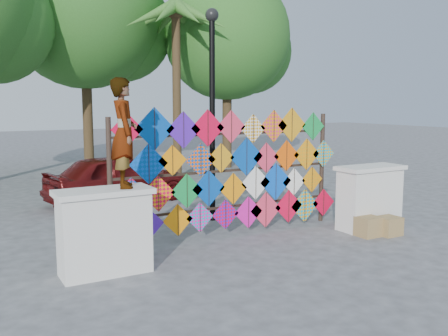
{
  "coord_description": "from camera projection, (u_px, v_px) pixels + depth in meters",
  "views": [
    {
      "loc": [
        -4.72,
        -7.31,
        2.54
      ],
      "look_at": [
        -0.21,
        0.6,
        1.34
      ],
      "focal_mm": 40.0,
      "sensor_mm": 36.0,
      "label": 1
    }
  ],
  "objects": [
    {
      "name": "parapet_right",
      "position": [
        369.0,
        197.0,
        10.01
      ],
      "size": [
        1.4,
        0.65,
        1.28
      ],
      "color": "white",
      "rests_on": "ground"
    },
    {
      "name": "tree_mid",
      "position": [
        87.0,
        11.0,
        17.74
      ],
      "size": [
        6.3,
        5.6,
        8.61
      ],
      "color": "#4B3720",
      "rests_on": "ground"
    },
    {
      "name": "sedan",
      "position": [
        119.0,
        178.0,
        12.65
      ],
      "size": [
        3.88,
        2.11,
        1.25
      ],
      "primitive_type": "imported",
      "rotation": [
        0.0,
        0.0,
        1.75
      ],
      "color": "#580F0F",
      "rests_on": "ground"
    },
    {
      "name": "lamppost",
      "position": [
        212.0,
        95.0,
        10.46
      ],
      "size": [
        0.28,
        0.28,
        4.46
      ],
      "color": "black",
      "rests_on": "ground"
    },
    {
      "name": "vendor_woman",
      "position": [
        124.0,
        133.0,
        7.34
      ],
      "size": [
        0.52,
        0.66,
        1.62
      ],
      "primitive_type": "imported",
      "rotation": [
        0.0,
        0.0,
        1.33
      ],
      "color": "#99999E",
      "rests_on": "parapet_left"
    },
    {
      "name": "tree_east",
      "position": [
        229.0,
        37.0,
        19.0
      ],
      "size": [
        5.4,
        4.8,
        7.42
      ],
      "color": "#4B3720",
      "rests_on": "ground"
    },
    {
      "name": "ground",
      "position": [
        251.0,
        245.0,
        8.94
      ],
      "size": [
        80.0,
        80.0,
        0.0
      ],
      "primitive_type": "plane",
      "color": "gray",
      "rests_on": "ground"
    },
    {
      "name": "cardboard_box_near",
      "position": [
        368.0,
        226.0,
        9.5
      ],
      "size": [
        0.42,
        0.38,
        0.38
      ],
      "primitive_type": "cube",
      "color": "olive",
      "rests_on": "ground"
    },
    {
      "name": "cardboard_box_far",
      "position": [
        388.0,
        226.0,
        9.59
      ],
      "size": [
        0.42,
        0.39,
        0.35
      ],
      "primitive_type": "cube",
      "color": "olive",
      "rests_on": "ground"
    },
    {
      "name": "palm_tree",
      "position": [
        176.0,
        28.0,
        16.26
      ],
      "size": [
        3.62,
        3.62,
        5.83
      ],
      "color": "#4B3720",
      "rests_on": "ground"
    },
    {
      "name": "kite_rack",
      "position": [
        235.0,
        172.0,
        9.45
      ],
      "size": [
        4.88,
        0.24,
        2.46
      ],
      "color": "#2E2119",
      "rests_on": "ground"
    },
    {
      "name": "parapet_left",
      "position": [
        105.0,
        231.0,
        7.36
      ],
      "size": [
        1.4,
        0.65,
        1.28
      ],
      "color": "white",
      "rests_on": "ground"
    }
  ]
}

